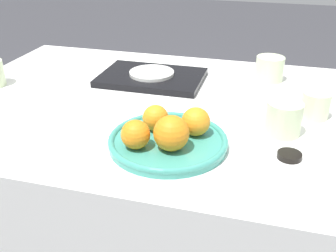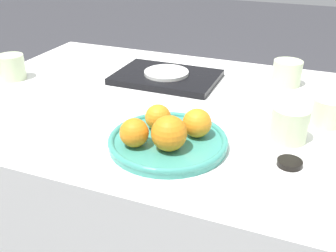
{
  "view_description": "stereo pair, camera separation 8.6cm",
  "coord_description": "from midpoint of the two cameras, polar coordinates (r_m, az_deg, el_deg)",
  "views": [
    {
      "loc": [
        0.14,
        -0.96,
        1.19
      ],
      "look_at": [
        -0.06,
        -0.22,
        0.79
      ],
      "focal_mm": 42.0,
      "sensor_mm": 36.0,
      "label": 1
    },
    {
      "loc": [
        0.22,
        -0.93,
        1.19
      ],
      "look_at": [
        -0.06,
        -0.22,
        0.79
      ],
      "focal_mm": 42.0,
      "sensor_mm": 36.0,
      "label": 2
    }
  ],
  "objects": [
    {
      "name": "cup_3",
      "position": [
        0.95,
        13.97,
        1.03
      ],
      "size": [
        0.08,
        0.08,
        0.08
      ],
      "color": "beige",
      "rests_on": "table"
    },
    {
      "name": "serving_tray",
      "position": [
        1.26,
        -4.35,
        7.0
      ],
      "size": [
        0.32,
        0.22,
        0.02
      ],
      "color": "black",
      "rests_on": "table"
    },
    {
      "name": "orange_0",
      "position": [
        0.88,
        1.28,
        0.58
      ],
      "size": [
        0.07,
        0.07,
        0.07
      ],
      "color": "orange",
      "rests_on": "fruit_platter"
    },
    {
      "name": "orange_1",
      "position": [
        0.82,
        -2.52,
        -1.13
      ],
      "size": [
        0.08,
        0.08,
        0.08
      ],
      "color": "orange",
      "rests_on": "fruit_platter"
    },
    {
      "name": "fruit_platter",
      "position": [
        0.88,
        -2.8,
        -2.28
      ],
      "size": [
        0.27,
        0.27,
        0.02
      ],
      "color": "teal",
      "rests_on": "table"
    },
    {
      "name": "cup_0",
      "position": [
        1.28,
        12.66,
        8.08
      ],
      "size": [
        0.09,
        0.09,
        0.08
      ],
      "color": "beige",
      "rests_on": "table"
    },
    {
      "name": "orange_3",
      "position": [
        0.84,
        -7.68,
        -1.31
      ],
      "size": [
        0.06,
        0.06,
        0.06
      ],
      "color": "orange",
      "rests_on": "fruit_platter"
    },
    {
      "name": "orange_2",
      "position": [
        0.91,
        -4.54,
        1.12
      ],
      "size": [
        0.06,
        0.06,
        0.06
      ],
      "color": "orange",
      "rests_on": "fruit_platter"
    },
    {
      "name": "soy_dish",
      "position": [
        0.86,
        14.52,
        -4.27
      ],
      "size": [
        0.05,
        0.05,
        0.01
      ],
      "color": "black",
      "rests_on": "table"
    },
    {
      "name": "cup_2",
      "position": [
        1.05,
        18.46,
        2.83
      ],
      "size": [
        0.07,
        0.07,
        0.07
      ],
      "color": "beige",
      "rests_on": "table"
    },
    {
      "name": "side_plate",
      "position": [
        1.25,
        -4.37,
        7.64
      ],
      "size": [
        0.14,
        0.14,
        0.01
      ],
      "color": "silver",
      "rests_on": "serving_tray"
    },
    {
      "name": "table",
      "position": [
        1.27,
        3.46,
        -12.91
      ],
      "size": [
        1.53,
        0.86,
        0.74
      ],
      "color": "white",
      "rests_on": "ground_plane"
    }
  ]
}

